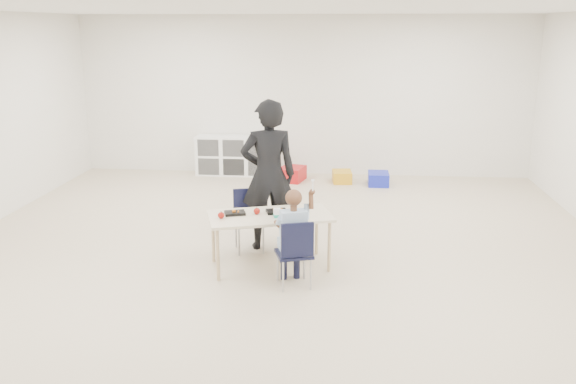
# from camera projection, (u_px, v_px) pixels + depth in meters

# --- Properties ---
(room) EXTENTS (9.00, 9.02, 2.80)m
(room) POSITION_uv_depth(u_px,v_px,m) (273.00, 143.00, 6.45)
(room) COLOR beige
(room) RESTS_ON ground
(table) EXTENTS (1.46, 1.03, 0.61)m
(table) POSITION_uv_depth(u_px,v_px,m) (270.00, 241.00, 6.73)
(table) COLOR beige
(table) RESTS_ON ground
(chair_near) EXTENTS (0.44, 0.42, 0.73)m
(chair_near) POSITION_uv_depth(u_px,v_px,m) (294.00, 252.00, 6.22)
(chair_near) COLOR black
(chair_near) RESTS_ON ground
(chair_far) EXTENTS (0.44, 0.42, 0.73)m
(chair_far) POSITION_uv_depth(u_px,v_px,m) (249.00, 221.00, 7.21)
(chair_far) COLOR black
(chair_far) RESTS_ON ground
(child) EXTENTS (0.61, 0.61, 1.15)m
(child) POSITION_uv_depth(u_px,v_px,m) (294.00, 233.00, 6.17)
(child) COLOR #A5BEDF
(child) RESTS_ON chair_near
(lunch_tray_near) EXTENTS (0.26, 0.22, 0.03)m
(lunch_tray_near) POSITION_uv_depth(u_px,v_px,m) (277.00, 211.00, 6.72)
(lunch_tray_near) COLOR black
(lunch_tray_near) RESTS_ON table
(lunch_tray_far) EXTENTS (0.26, 0.22, 0.03)m
(lunch_tray_far) POSITION_uv_depth(u_px,v_px,m) (235.00, 213.00, 6.66)
(lunch_tray_far) COLOR black
(lunch_tray_far) RESTS_ON table
(milk_carton) EXTENTS (0.09, 0.09, 0.10)m
(milk_carton) POSITION_uv_depth(u_px,v_px,m) (277.00, 213.00, 6.53)
(milk_carton) COLOR white
(milk_carton) RESTS_ON table
(bread_roll) EXTENTS (0.09, 0.09, 0.07)m
(bread_roll) POSITION_uv_depth(u_px,v_px,m) (294.00, 213.00, 6.59)
(bread_roll) COLOR tan
(bread_roll) RESTS_ON table
(apple_near) EXTENTS (0.07, 0.07, 0.07)m
(apple_near) POSITION_uv_depth(u_px,v_px,m) (257.00, 211.00, 6.65)
(apple_near) COLOR maroon
(apple_near) RESTS_ON table
(apple_far) EXTENTS (0.07, 0.07, 0.07)m
(apple_far) POSITION_uv_depth(u_px,v_px,m) (221.00, 215.00, 6.51)
(apple_far) COLOR maroon
(apple_far) RESTS_ON table
(cubby_shelf) EXTENTS (1.40, 0.40, 0.70)m
(cubby_shelf) POSITION_uv_depth(u_px,v_px,m) (235.00, 156.00, 10.95)
(cubby_shelf) COLOR white
(cubby_shelf) RESTS_ON ground
(adult) EXTENTS (0.74, 0.58, 1.80)m
(adult) POSITION_uv_depth(u_px,v_px,m) (269.00, 175.00, 7.18)
(adult) COLOR black
(adult) RESTS_ON ground
(bin_red) EXTENTS (0.49, 0.57, 0.24)m
(bin_red) POSITION_uv_depth(u_px,v_px,m) (292.00, 174.00, 10.57)
(bin_red) COLOR #B11114
(bin_red) RESTS_ON ground
(bin_yellow) EXTENTS (0.35, 0.43, 0.20)m
(bin_yellow) POSITION_uv_depth(u_px,v_px,m) (342.00, 177.00, 10.46)
(bin_yellow) COLOR gold
(bin_yellow) RESTS_ON ground
(bin_blue) EXTENTS (0.34, 0.44, 0.21)m
(bin_blue) POSITION_uv_depth(u_px,v_px,m) (378.00, 179.00, 10.28)
(bin_blue) COLOR #1722B0
(bin_blue) RESTS_ON ground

